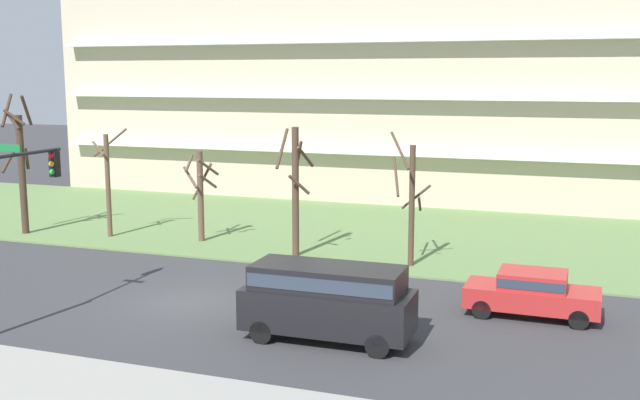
# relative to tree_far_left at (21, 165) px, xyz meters

# --- Properties ---
(ground) EXTENTS (160.00, 160.00, 0.00)m
(ground) POSITION_rel_tree_far_left_xyz_m (13.63, -7.57, -3.61)
(ground) COLOR #38383A
(sidewalk_curb_near) EXTENTS (80.00, 4.00, 0.15)m
(sidewalk_curb_near) POSITION_rel_tree_far_left_xyz_m (13.63, -15.57, -3.53)
(sidewalk_curb_near) COLOR #99968E
(sidewalk_curb_near) RESTS_ON ground
(grass_lawn_strip) EXTENTS (80.00, 16.00, 0.08)m
(grass_lawn_strip) POSITION_rel_tree_far_left_xyz_m (13.63, 6.43, -3.57)
(grass_lawn_strip) COLOR #66844C
(grass_lawn_strip) RESTS_ON ground
(apartment_building) EXTENTS (43.96, 12.65, 13.50)m
(apartment_building) POSITION_rel_tree_far_left_xyz_m (13.63, 20.28, 3.14)
(apartment_building) COLOR beige
(apartment_building) RESTS_ON ground
(tree_far_left) EXTENTS (1.48, 1.53, 7.15)m
(tree_far_left) POSITION_rel_tree_far_left_xyz_m (0.00, 0.00, 0.00)
(tree_far_left) COLOR #423023
(tree_far_left) RESTS_ON ground
(tree_left) EXTENTS (1.46, 1.44, 5.46)m
(tree_left) POSITION_rel_tree_far_left_xyz_m (4.54, 0.86, -0.74)
(tree_left) COLOR brown
(tree_left) RESTS_ON ground
(tree_center) EXTENTS (1.67, 1.51, 4.48)m
(tree_center) POSITION_rel_tree_far_left_xyz_m (9.39, 1.42, -1.09)
(tree_center) COLOR brown
(tree_center) RESTS_ON ground
(tree_right) EXTENTS (1.43, 1.41, 5.83)m
(tree_right) POSITION_rel_tree_far_left_xyz_m (14.83, 0.14, -0.44)
(tree_right) COLOR #4C3828
(tree_right) RESTS_ON ground
(tree_far_right) EXTENTS (1.67, 1.68, 5.75)m
(tree_far_right) POSITION_rel_tree_far_left_xyz_m (20.03, 0.09, -0.76)
(tree_far_right) COLOR #4C3828
(tree_far_right) RESTS_ON ground
(van_black_near_left) EXTENTS (5.22, 2.04, 2.36)m
(van_black_near_left) POSITION_rel_tree_far_left_xyz_m (19.69, -9.57, -2.21)
(van_black_near_left) COLOR black
(van_black_near_left) RESTS_ON ground
(sedan_red_center_left) EXTENTS (4.42, 1.86, 1.57)m
(sedan_red_center_left) POSITION_rel_tree_far_left_xyz_m (25.41, -5.07, -2.74)
(sedan_red_center_left) COLOR #B22828
(sedan_red_center_left) RESTS_ON ground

